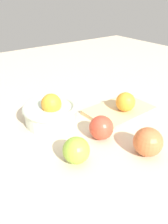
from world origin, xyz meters
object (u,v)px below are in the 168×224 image
at_px(cutting_board, 119,111).
at_px(apple_front_left_3, 76,150).
at_px(orange_on_board, 125,102).
at_px(knife, 125,100).
at_px(apple_front_left, 148,142).
at_px(bowl, 51,112).
at_px(apple_front_left_2, 101,128).

xyz_separation_m(cutting_board, apple_front_left_3, (-0.29, -0.13, 0.03)).
distance_m(cutting_board, orange_on_board, 0.05).
relative_size(orange_on_board, apple_front_left_3, 0.96).
relative_size(knife, apple_front_left_3, 1.96).
distance_m(orange_on_board, apple_front_left, 0.23).
relative_size(knife, apple_front_left, 1.76).
height_order(bowl, knife, bowl).
xyz_separation_m(knife, apple_front_left, (-0.18, -0.26, 0.02)).
bearing_deg(bowl, knife, -10.25).
height_order(bowl, cutting_board, bowl).
height_order(bowl, apple_front_left_2, bowl).
distance_m(bowl, orange_on_board, 0.28).
bearing_deg(apple_front_left_2, orange_on_board, 20.51).
bearing_deg(bowl, orange_on_board, -24.74).
bearing_deg(apple_front_left_2, apple_front_left_3, -160.69).
distance_m(bowl, apple_front_left, 0.34).
xyz_separation_m(bowl, apple_front_left_3, (-0.05, -0.22, -0.00)).
relative_size(orange_on_board, knife, 0.49).
xyz_separation_m(cutting_board, knife, (0.07, 0.04, 0.01)).
bearing_deg(orange_on_board, cutting_board, 106.16).
relative_size(cutting_board, apple_front_left, 2.99).
relative_size(bowl, apple_front_left, 2.30).
relative_size(apple_front_left, apple_front_left_3, 1.11).
xyz_separation_m(bowl, knife, (0.31, -0.06, -0.02)).
xyz_separation_m(bowl, apple_front_left, (0.13, -0.32, 0.00)).
height_order(orange_on_board, apple_front_left_2, orange_on_board).
bearing_deg(cutting_board, apple_front_left, -115.98).
distance_m(bowl, apple_front_left_2, 0.20).
height_order(apple_front_left_2, apple_front_left_3, apple_front_left_2).
distance_m(knife, apple_front_left, 0.32).
height_order(knife, apple_front_left_3, apple_front_left_3).
bearing_deg(apple_front_left_3, bowl, 78.46).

